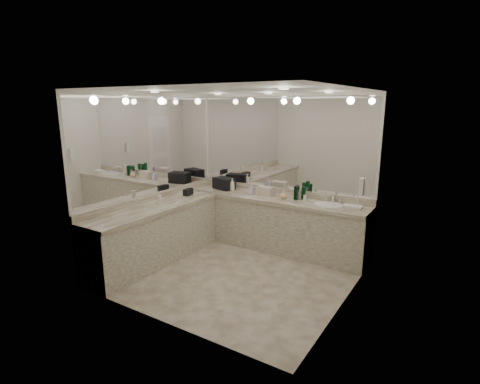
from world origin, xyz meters
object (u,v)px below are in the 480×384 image
Objects in this scene: soap_bottle_b at (252,189)px; hand_towel at (352,207)px; black_toiletry_bag at (224,183)px; soap_bottle_a at (232,184)px; soap_bottle_c at (283,195)px; cream_cosmetic_case at (266,191)px; sink at (328,205)px; wall_phone at (362,187)px.

hand_towel is at bearing 0.33° from soap_bottle_b.
soap_bottle_a is (0.20, -0.03, 0.00)m from black_toiletry_bag.
soap_bottle_a is 1.05m from soap_bottle_c.
cream_cosmetic_case reaches higher than soap_bottle_c.
sink is 1.13m from cream_cosmetic_case.
soap_bottle_b is (-1.98, 0.50, -0.36)m from wall_phone.
black_toiletry_bag is at bearing 175.78° from soap_bottle_c.
cream_cosmetic_case is at bearing 6.72° from soap_bottle_b.
soap_bottle_a is (-2.41, 0.53, -0.34)m from wall_phone.
sink is 1.38m from soap_bottle_b.
soap_bottle_c is at bearing -4.22° from black_toiletry_bag.
wall_phone is at bearing -14.96° from cream_cosmetic_case.
soap_bottle_b is 0.62m from soap_bottle_c.
sink is 1.68× the size of hand_towel.
black_toiletry_bag is (-2.61, 0.56, -0.34)m from wall_phone.
sink is 2.01m from black_toiletry_bag.
soap_bottle_c reaches higher than hand_towel.
wall_phone is 1.49m from soap_bottle_c.
cream_cosmetic_case reaches higher than hand_towel.
black_toiletry_bag is 1.44× the size of cream_cosmetic_case.
wall_phone reaches higher than hand_towel.
wall_phone is 2.69m from black_toiletry_bag.
soap_bottle_c is (1.05, -0.06, -0.04)m from soap_bottle_a.
soap_bottle_a is (-0.68, 0.00, 0.04)m from cream_cosmetic_case.
soap_bottle_c is (1.24, -0.09, -0.04)m from black_toiletry_bag.
cream_cosmetic_case is at bearing -0.24° from soap_bottle_a.
cream_cosmetic_case is at bearing 178.63° from sink.
hand_towel is at bearing -0.60° from soap_bottle_a.
wall_phone is 0.89× the size of cream_cosmetic_case.
soap_bottle_a is at bearing -178.24° from cream_cosmetic_case.
wall_phone is at bearing -64.90° from hand_towel.
sink is 1.81m from soap_bottle_a.
wall_phone is at bearing -14.07° from soap_bottle_b.
hand_towel is at bearing 1.24° from cream_cosmetic_case.
black_toiletry_bag reaches higher than soap_bottle_c.
sink is 3.02× the size of soap_bottle_c.
wall_phone is (0.61, -0.50, 0.46)m from sink.
sink is at bearing 2.32° from soap_bottle_c.
soap_bottle_b reaches higher than soap_bottle_c.
wall_phone is 0.92× the size of hand_towel.
soap_bottle_b is (-1.74, -0.01, 0.06)m from hand_towel.
sink is at bearing -1.74° from black_toiletry_bag.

